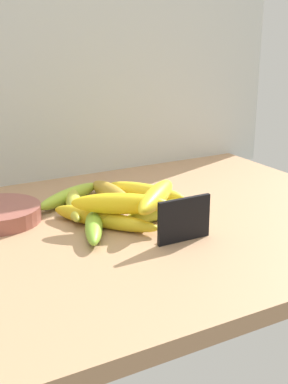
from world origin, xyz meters
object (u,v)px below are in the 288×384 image
(banana_4, at_px, (89,216))
(banana_5, at_px, (74,203))
(banana_3, at_px, (69,196))
(banana_2, at_px, (112,222))
(banana_9, at_px, (120,204))
(banana_0, at_px, (94,225))
(banana_8, at_px, (156,196))
(banana_6, at_px, (111,193))
(banana_7, at_px, (144,192))
(chalkboard_sign, at_px, (184,221))
(banana_1, at_px, (158,212))

(banana_4, xyz_separation_m, banana_5, (0.00, 0.09, -0.00))
(banana_3, bearing_deg, banana_5, -101.14)
(banana_2, distance_m, banana_9, 0.04)
(banana_0, relative_size, banana_8, 0.92)
(banana_6, height_order, banana_7, banana_6)
(banana_6, bearing_deg, banana_0, -125.94)
(banana_4, bearing_deg, chalkboard_sign, -52.94)
(banana_3, relative_size, banana_9, 1.03)
(banana_0, xyz_separation_m, banana_7, (0.18, 0.13, 0.00))
(banana_2, bearing_deg, banana_1, 0.21)
(chalkboard_sign, height_order, banana_7, chalkboard_sign)
(banana_1, relative_size, banana_2, 0.91)
(banana_3, bearing_deg, chalkboard_sign, -70.17)
(banana_2, relative_size, banana_3, 1.02)
(banana_0, distance_m, banana_2, 0.04)
(banana_1, xyz_separation_m, banana_8, (-0.01, -0.01, 0.04))
(banana_5, distance_m, banana_8, 0.19)
(banana_6, relative_size, banana_7, 0.86)
(banana_3, height_order, banana_4, banana_4)
(banana_6, bearing_deg, banana_8, -80.81)
(banana_3, height_order, banana_7, banana_7)
(banana_0, height_order, banana_2, banana_0)
(banana_3, height_order, banana_5, same)
(banana_9, bearing_deg, banana_1, 3.93)
(banana_7, bearing_deg, banana_9, -134.24)
(banana_2, height_order, banana_6, banana_6)
(banana_0, xyz_separation_m, banana_2, (0.04, 0.00, -0.00))
(banana_5, relative_size, banana_6, 1.22)
(banana_4, relative_size, banana_6, 0.97)
(banana_7, bearing_deg, banana_0, -145.19)
(banana_0, distance_m, banana_8, 0.14)
(banana_0, relative_size, banana_7, 0.89)
(banana_5, relative_size, banana_8, 1.08)
(banana_0, relative_size, banana_9, 0.93)
(banana_4, relative_size, banana_9, 0.87)
(banana_2, xyz_separation_m, banana_6, (0.07, 0.15, 0.00))
(banana_1, relative_size, banana_4, 1.09)
(chalkboard_sign, relative_size, banana_7, 0.55)
(chalkboard_sign, height_order, banana_1, chalkboard_sign)
(banana_1, xyz_separation_m, banana_5, (-0.13, 0.13, -0.00))
(banana_3, xyz_separation_m, banana_7, (0.16, -0.06, 0.00))
(banana_1, height_order, banana_9, banana_9)
(banana_5, bearing_deg, banana_9, -73.35)
(chalkboard_sign, xyz_separation_m, banana_9, (-0.08, 0.11, 0.01))
(banana_2, xyz_separation_m, banana_4, (-0.03, 0.05, 0.00))
(banana_4, bearing_deg, banana_5, 88.66)
(banana_1, bearing_deg, banana_9, -176.07)
(banana_0, relative_size, banana_3, 0.91)
(banana_0, xyz_separation_m, banana_6, (0.11, 0.15, 0.00))
(banana_7, xyz_separation_m, banana_8, (-0.05, -0.14, 0.04))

